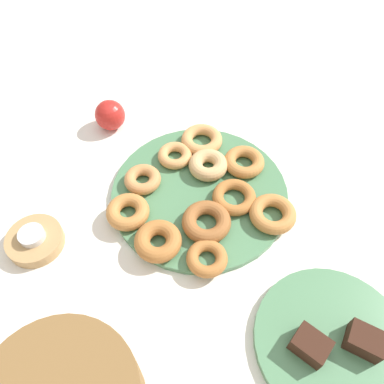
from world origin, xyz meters
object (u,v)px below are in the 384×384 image
at_px(donut_1, 128,212).
at_px(donut_2, 273,214).
at_px(donut_10, 208,165).
at_px(cake_plate, 332,343).
at_px(donut_9, 158,241).
at_px(brownie_far, 310,345).
at_px(donut_0, 175,155).
at_px(candle_holder, 35,241).
at_px(donut_plate, 200,193).
at_px(tealight, 32,235).
at_px(donut_7, 202,140).
at_px(donut_8, 234,197).
at_px(donut_5, 207,258).
at_px(donut_6, 143,179).
at_px(donut_4, 244,162).
at_px(brownie_near, 365,341).
at_px(donut_3, 206,222).
at_px(apple, 110,115).

xyz_separation_m(donut_1, donut_2, (-0.24, -0.14, -0.00)).
relative_size(donut_10, cake_plate, 0.33).
xyz_separation_m(donut_2, donut_9, (0.15, 0.17, 0.00)).
bearing_deg(brownie_far, donut_0, -29.46).
bearing_deg(candle_holder, donut_9, -150.79).
height_order(donut_10, brownie_far, brownie_far).
bearing_deg(donut_plate, brownie_far, 149.87).
distance_m(donut_1, tealight, 0.18).
relative_size(donut_9, tealight, 1.86).
height_order(donut_0, donut_7, donut_7).
height_order(cake_plate, brownie_far, brownie_far).
distance_m(donut_7, donut_8, 0.17).
xyz_separation_m(donut_5, brownie_far, (-0.21, 0.05, 0.01)).
height_order(donut_5, cake_plate, donut_5).
bearing_deg(donut_6, tealight, 67.07).
relative_size(donut_0, donut_4, 0.85).
bearing_deg(donut_9, donut_plate, -89.73).
xyz_separation_m(cake_plate, brownie_far, (0.03, 0.03, 0.02)).
distance_m(donut_plate, donut_8, 0.08).
height_order(donut_6, brownie_near, brownie_near).
height_order(donut_4, tealight, same).
relative_size(donut_2, donut_4, 1.05).
distance_m(donut_9, brownie_near, 0.38).
relative_size(donut_1, brownie_far, 1.57).
bearing_deg(donut_6, candle_holder, 67.07).
bearing_deg(donut_4, donut_9, 80.00).
relative_size(brownie_far, candle_holder, 0.51).
xyz_separation_m(donut_0, donut_3, (-0.15, 0.11, 0.00)).
distance_m(donut_9, tealight, 0.24).
bearing_deg(donut_8, donut_5, 98.63).
bearing_deg(candle_holder, donut_6, -112.93).
bearing_deg(donut_5, donut_3, -58.78).
xyz_separation_m(brownie_far, apple, (0.59, -0.24, 0.00)).
relative_size(brownie_near, apple, 0.76).
distance_m(donut_1, donut_9, 0.09).
height_order(donut_1, donut_5, donut_1).
height_order(donut_0, tealight, tealight).
xyz_separation_m(donut_2, brownie_near, (-0.22, 0.15, 0.01)).
distance_m(donut_7, tealight, 0.41).
height_order(donut_2, cake_plate, donut_2).
distance_m(donut_3, donut_6, 0.17).
height_order(donut_1, donut_4, donut_1).
relative_size(donut_2, brownie_far, 1.69).
bearing_deg(cake_plate, donut_2, -41.87).
bearing_deg(donut_8, donut_7, -36.73).
relative_size(donut_3, brownie_far, 1.75).
bearing_deg(donut_4, candle_holder, 56.10).
bearing_deg(donut_10, donut_6, 46.83).
height_order(donut_8, donut_9, donut_9).
height_order(donut_9, donut_10, same).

